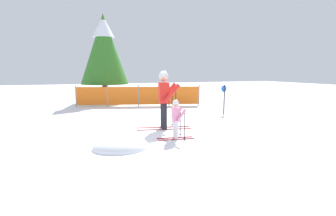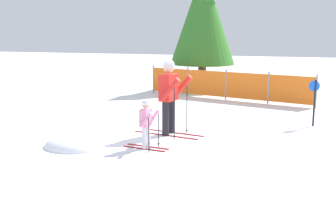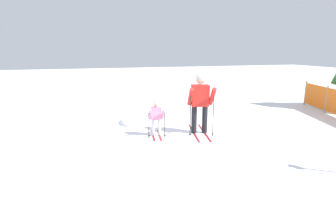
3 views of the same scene
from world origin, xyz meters
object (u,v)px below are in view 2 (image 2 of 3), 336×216
(trail_marker, at_px, (314,97))
(skier_child, at_px, (146,120))
(skier_adult, at_px, (170,90))
(conifer_far, at_px, (203,15))
(safety_fence, at_px, (226,85))

(trail_marker, bearing_deg, skier_child, -137.41)
(skier_adult, bearing_deg, skier_child, -83.91)
(conifer_far, bearing_deg, skier_child, -85.33)
(skier_child, distance_m, conifer_far, 9.52)
(trail_marker, bearing_deg, conifer_far, 125.58)
(safety_fence, bearing_deg, trail_marker, -51.04)
(skier_child, distance_m, safety_fence, 6.79)
(skier_adult, height_order, conifer_far, conifer_far)
(skier_child, xyz_separation_m, trail_marker, (3.50, 3.22, 0.15))
(safety_fence, height_order, trail_marker, trail_marker)
(skier_child, xyz_separation_m, conifer_far, (-0.75, 9.16, 2.48))
(skier_adult, distance_m, skier_child, 1.39)
(skier_child, relative_size, safety_fence, 0.17)
(skier_child, distance_m, trail_marker, 4.76)
(trail_marker, bearing_deg, safety_fence, 128.96)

